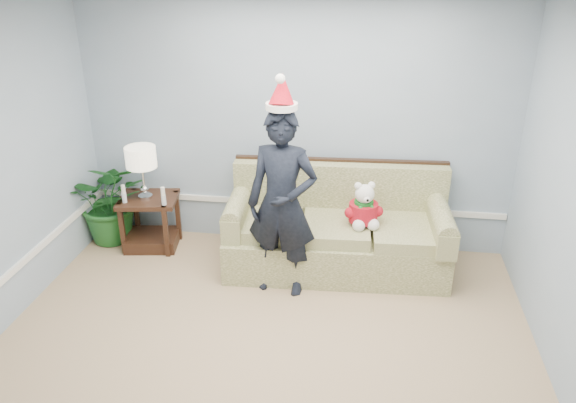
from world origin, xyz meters
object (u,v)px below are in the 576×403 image
(sofa, at_px, (337,232))
(houseplant, at_px, (112,200))
(table_lamp, at_px, (141,159))
(teddy_bear, at_px, (363,210))
(man, at_px, (282,204))
(side_table, at_px, (151,227))

(sofa, xyz_separation_m, houseplant, (-2.49, 0.17, 0.12))
(table_lamp, distance_m, houseplant, 0.70)
(houseplant, height_order, teddy_bear, teddy_bear)
(man, bearing_deg, houseplant, 167.80)
(sofa, distance_m, side_table, 2.03)
(teddy_bear, bearing_deg, man, -168.14)
(houseplant, bearing_deg, table_lamp, -12.70)
(sofa, height_order, side_table, sofa)
(teddy_bear, bearing_deg, table_lamp, 158.71)
(teddy_bear, bearing_deg, side_table, 158.37)
(houseplant, height_order, man, man)
(man, xyz_separation_m, teddy_bear, (0.73, 0.39, -0.19))
(sofa, height_order, table_lamp, table_lamp)
(side_table, height_order, houseplant, houseplant)
(table_lamp, relative_size, man, 0.32)
(houseplant, xyz_separation_m, man, (2.01, -0.70, 0.41))
(table_lamp, distance_m, teddy_bear, 2.34)
(table_lamp, bearing_deg, sofa, -2.10)
(side_table, xyz_separation_m, man, (1.55, -0.62, 0.66))
(man, bearing_deg, teddy_bear, 34.81)
(sofa, distance_m, table_lamp, 2.15)
(side_table, xyz_separation_m, houseplant, (-0.46, 0.09, 0.26))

